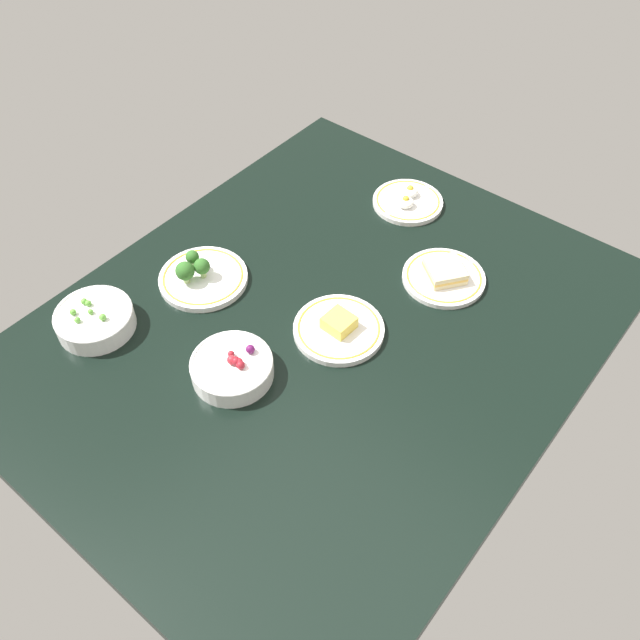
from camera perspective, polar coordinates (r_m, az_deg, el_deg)
dining_table at (r=156.87cm, az=0.00°, el=-0.97°), size 136.24×109.74×4.00cm
plate_cheese at (r=153.35cm, az=1.58°, el=-0.69°), size 20.67×20.67×4.70cm
plate_eggs at (r=188.23cm, az=7.36°, el=9.88°), size 18.95×18.95×4.62cm
bowl_berries at (r=145.67cm, az=-7.37°, el=-3.97°), size 17.71×17.71×6.29cm
bowl_peas at (r=161.36cm, az=-18.35°, el=0.06°), size 17.69×17.69×6.15cm
plate_sandwich at (r=167.41cm, az=10.35°, el=3.67°), size 20.09×20.09×4.47cm
plate_broccoli at (r=166.62cm, az=-9.93°, el=3.65°), size 21.49×21.49×7.39cm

